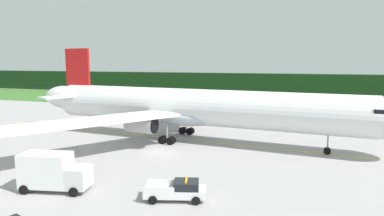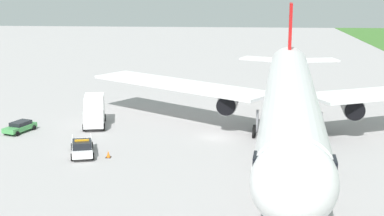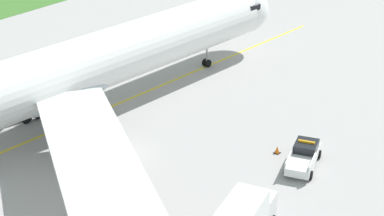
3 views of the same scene
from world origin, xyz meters
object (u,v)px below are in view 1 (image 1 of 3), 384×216
(catering_truck, at_px, (53,171))
(apron_cone, at_px, (193,186))
(airliner, at_px, (193,108))
(ops_pickup_truck, at_px, (178,190))

(catering_truck, xyz_separation_m, apron_cone, (12.67, 4.61, -1.59))
(airliner, xyz_separation_m, apron_cone, (6.12, -18.95, -4.89))
(ops_pickup_truck, xyz_separation_m, catering_truck, (-12.18, -1.75, 1.01))
(catering_truck, distance_m, apron_cone, 13.58)
(ops_pickup_truck, relative_size, apron_cone, 8.68)
(airliner, bearing_deg, catering_truck, -105.55)
(catering_truck, relative_size, apron_cone, 10.12)
(apron_cone, bearing_deg, catering_truck, -159.99)
(ops_pickup_truck, height_order, catering_truck, catering_truck)
(airliner, distance_m, apron_cone, 20.51)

